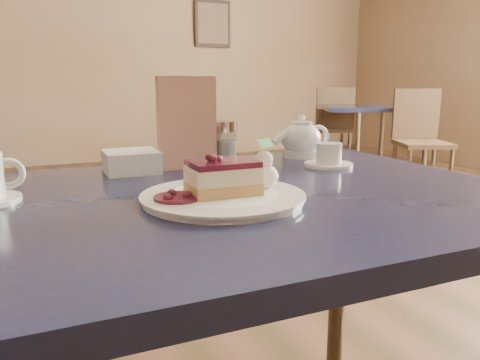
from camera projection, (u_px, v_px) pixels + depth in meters
name	position (u px, v px, depth m)	size (l,w,h in m)	color
main_table	(214.00, 235.00, 0.85)	(1.16, 0.78, 0.72)	#181B3B
dessert_plate	(223.00, 198.00, 0.79)	(0.27, 0.27, 0.01)	white
cheesecake_slice	(223.00, 178.00, 0.78)	(0.12, 0.08, 0.06)	#C58844
whipped_cream	(264.00, 176.00, 0.83)	(0.05, 0.05, 0.05)	white
berry_sauce	(177.00, 198.00, 0.75)	(0.08, 0.08, 0.01)	#400E21
tea_set	(306.00, 143.00, 1.22)	(0.15, 0.26, 0.10)	white
menu_card	(187.00, 123.00, 1.07)	(0.13, 0.03, 0.21)	beige
sugar_shaker	(225.00, 142.00, 1.13)	(0.06, 0.06, 0.11)	white
napkin_stack	(131.00, 161.00, 1.04)	(0.12, 0.12, 0.05)	white
bg_table_far_right	(368.00, 173.00, 4.46)	(1.14, 1.69, 1.12)	#181B3B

